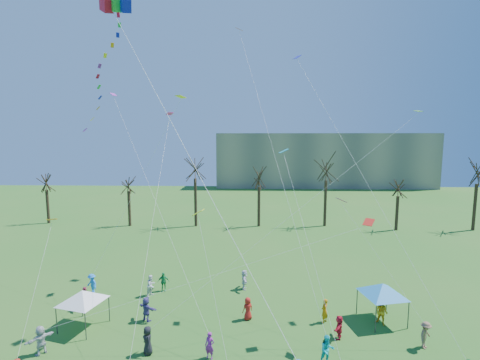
{
  "coord_description": "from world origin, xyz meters",
  "views": [
    {
      "loc": [
        1.29,
        -14.83,
        13.44
      ],
      "look_at": [
        0.66,
        5.0,
        11.0
      ],
      "focal_mm": 25.0,
      "sensor_mm": 36.0,
      "label": 1
    }
  ],
  "objects_px": {
    "big_box_kite": "(108,74)",
    "canopy_tent_white": "(83,296)",
    "canopy_tent_blue": "(383,289)",
    "distant_building": "(323,160)"
  },
  "relations": [
    {
      "from": "distant_building",
      "to": "canopy_tent_blue",
      "type": "height_order",
      "value": "distant_building"
    },
    {
      "from": "distant_building",
      "to": "canopy_tent_white",
      "type": "bearing_deg",
      "value": -113.58
    },
    {
      "from": "distant_building",
      "to": "big_box_kite",
      "type": "distance_m",
      "value": 82.75
    },
    {
      "from": "canopy_tent_white",
      "to": "canopy_tent_blue",
      "type": "relative_size",
      "value": 0.95
    },
    {
      "from": "canopy_tent_blue",
      "to": "big_box_kite",
      "type": "bearing_deg",
      "value": -168.54
    },
    {
      "from": "canopy_tent_white",
      "to": "canopy_tent_blue",
      "type": "distance_m",
      "value": 21.69
    },
    {
      "from": "big_box_kite",
      "to": "canopy_tent_white",
      "type": "bearing_deg",
      "value": 148.38
    },
    {
      "from": "canopy_tent_blue",
      "to": "canopy_tent_white",
      "type": "bearing_deg",
      "value": -175.92
    },
    {
      "from": "distant_building",
      "to": "big_box_kite",
      "type": "xyz_separation_m",
      "value": [
        -29.13,
        -76.84,
        9.73
      ]
    },
    {
      "from": "canopy_tent_white",
      "to": "canopy_tent_blue",
      "type": "xyz_separation_m",
      "value": [
        21.63,
        1.54,
        0.11
      ]
    }
  ]
}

